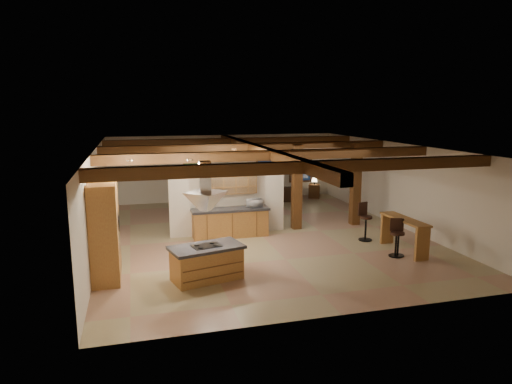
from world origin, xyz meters
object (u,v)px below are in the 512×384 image
at_px(dining_table, 231,208).
at_px(bar_counter, 404,229).
at_px(kitchen_island, 207,262).
at_px(sofa, 276,193).

bearing_deg(dining_table, bar_counter, -73.10).
height_order(kitchen_island, dining_table, kitchen_island).
xyz_separation_m(dining_table, bar_counter, (3.89, -5.63, 0.36)).
xyz_separation_m(kitchen_island, bar_counter, (5.85, 0.67, 0.23)).
height_order(kitchen_island, sofa, kitchen_island).
relative_size(kitchen_island, sofa, 0.83).
distance_m(dining_table, sofa, 3.48).
xyz_separation_m(sofa, bar_counter, (1.33, -7.99, 0.33)).
distance_m(dining_table, bar_counter, 6.86).
distance_m(kitchen_island, sofa, 9.77).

